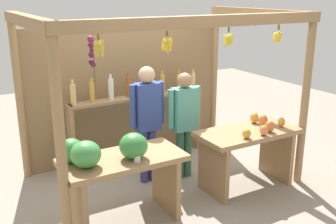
# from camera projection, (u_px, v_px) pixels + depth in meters

# --- Properties ---
(ground_plane) EXTENTS (12.00, 12.00, 0.00)m
(ground_plane) POSITION_uv_depth(u_px,v_px,m) (161.00, 178.00, 5.50)
(ground_plane) COLOR gray
(ground_plane) RESTS_ON ground
(market_stall) EXTENTS (3.25, 2.06, 2.23)m
(market_stall) POSITION_uv_depth(u_px,v_px,m) (145.00, 79.00, 5.48)
(market_stall) COLOR #99754C
(market_stall) RESTS_ON ground
(fruit_counter_left) EXTENTS (1.31, 0.64, 1.05)m
(fruit_counter_left) POSITION_uv_depth(u_px,v_px,m) (115.00, 166.00, 4.22)
(fruit_counter_left) COLOR #99754C
(fruit_counter_left) RESTS_ON ground
(fruit_counter_right) EXTENTS (1.31, 0.64, 0.93)m
(fruit_counter_right) POSITION_uv_depth(u_px,v_px,m) (248.00, 145.00, 5.13)
(fruit_counter_right) COLOR #99754C
(fruit_counter_right) RESTS_ON ground
(bottle_shelf_unit) EXTENTS (2.08, 0.22, 1.36)m
(bottle_shelf_unit) POSITION_uv_depth(u_px,v_px,m) (137.00, 108.00, 5.87)
(bottle_shelf_unit) COLOR #99754C
(bottle_shelf_unit) RESTS_ON ground
(vendor_man) EXTENTS (0.48, 0.21, 1.56)m
(vendor_man) POSITION_uv_depth(u_px,v_px,m) (147.00, 115.00, 5.17)
(vendor_man) COLOR navy
(vendor_man) RESTS_ON ground
(vendor_woman) EXTENTS (0.48, 0.20, 1.45)m
(vendor_woman) POSITION_uv_depth(u_px,v_px,m) (184.00, 117.00, 5.32)
(vendor_woman) COLOR #2F5D44
(vendor_woman) RESTS_ON ground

